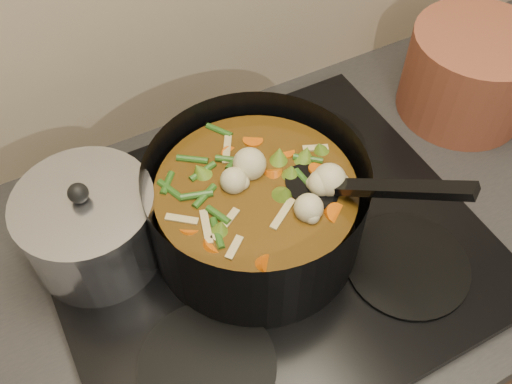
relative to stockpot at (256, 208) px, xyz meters
name	(u,v)px	position (x,y,z in m)	size (l,w,h in m)	color
counter	(264,363)	(0.01, -0.02, -0.54)	(2.64, 0.64, 0.91)	brown
stovetop	(267,246)	(0.01, -0.02, -0.08)	(0.62, 0.54, 0.03)	black
stockpot	(256,208)	(0.00, 0.00, 0.00)	(0.39, 0.40, 0.22)	black
saucepan	(92,227)	(-0.22, 0.08, -0.01)	(0.19, 0.19, 0.16)	silver
terracotta_crock	(470,74)	(0.47, 0.09, -0.01)	(0.23, 0.23, 0.16)	brown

